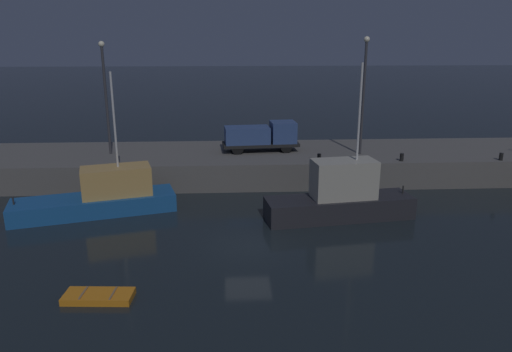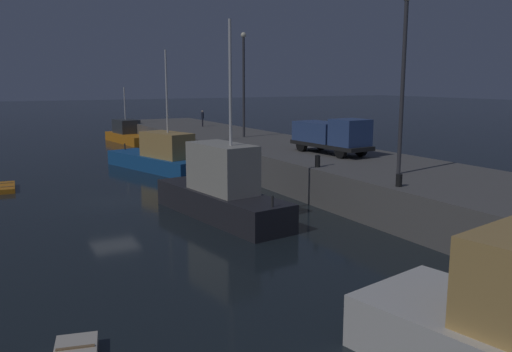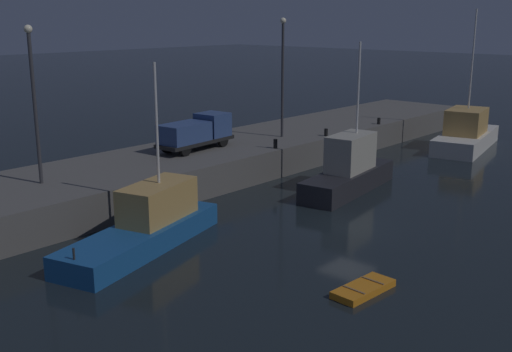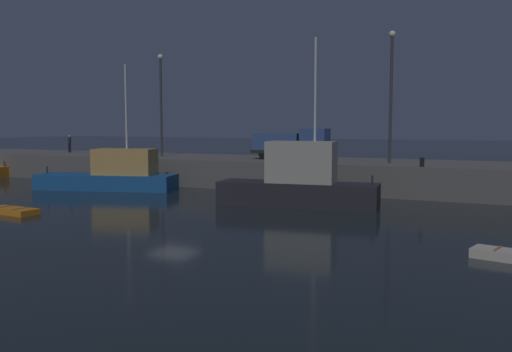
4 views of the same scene
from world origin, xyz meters
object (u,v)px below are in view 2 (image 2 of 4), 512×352
at_px(fishing_boat_white, 221,191).
at_px(utility_truck, 331,135).
at_px(rowboat_white_mid, 4,188).
at_px(lamp_post_west, 244,77).
at_px(bollard_east, 318,161).
at_px(fishing_trawler_red, 160,156).
at_px(dockworker, 203,117).
at_px(fishing_boat_orange, 129,134).
at_px(lamp_post_east, 403,71).
at_px(bollard_central, 399,180).

relative_size(fishing_boat_white, utility_truck, 1.53).
bearing_deg(utility_truck, rowboat_white_mid, -113.66).
xyz_separation_m(lamp_post_west, bollard_east, (15.70, -3.53, -4.58)).
distance_m(fishing_trawler_red, rowboat_white_mid, 11.09).
distance_m(utility_truck, bollard_east, 5.52).
bearing_deg(dockworker, utility_truck, -1.84).
bearing_deg(utility_truck, fishing_boat_orange, -170.39).
height_order(lamp_post_east, dockworker, lamp_post_east).
distance_m(fishing_boat_white, rowboat_white_mid, 15.38).
relative_size(dockworker, bollard_central, 2.90).
bearing_deg(bollard_east, rowboat_white_mid, -129.09).
relative_size(fishing_trawler_red, rowboat_white_mid, 3.45).
xyz_separation_m(fishing_trawler_red, bollard_central, (20.67, 4.22, 1.23)).
height_order(fishing_boat_white, utility_truck, fishing_boat_white).
bearing_deg(lamp_post_west, bollard_central, -8.93).
bearing_deg(fishing_trawler_red, lamp_post_west, 98.57).
xyz_separation_m(fishing_boat_white, lamp_post_east, (3.33, 8.32, 5.74)).
xyz_separation_m(fishing_boat_orange, lamp_post_east, (37.40, 3.69, 6.24)).
distance_m(fishing_boat_white, bollard_east, 5.99).
bearing_deg(fishing_trawler_red, bollard_central, 11.54).
bearing_deg(fishing_boat_orange, bollard_central, 1.97).
relative_size(fishing_trawler_red, bollard_east, 15.96).
bearing_deg(fishing_boat_orange, rowboat_white_mid, -32.18).
height_order(lamp_post_west, bollard_east, lamp_post_west).
bearing_deg(lamp_post_east, fishing_boat_orange, -174.37).
xyz_separation_m(rowboat_white_mid, bollard_central, (18.22, 15.00, 2.15)).
height_order(fishing_boat_orange, utility_truck, fishing_boat_orange).
distance_m(fishing_trawler_red, lamp_post_west, 9.70).
bearing_deg(dockworker, rowboat_white_mid, -52.63).
height_order(fishing_trawler_red, rowboat_white_mid, fishing_trawler_red).
bearing_deg(bollard_central, fishing_trawler_red, -168.46).
distance_m(lamp_post_east, utility_truck, 8.59).
relative_size(fishing_trawler_red, lamp_post_west, 1.22).
bearing_deg(rowboat_white_mid, utility_truck, 66.34).
relative_size(fishing_boat_orange, bollard_east, 13.62).
distance_m(fishing_boat_white, lamp_post_east, 10.64).
bearing_deg(bollard_central, utility_truck, 159.86).
distance_m(rowboat_white_mid, dockworker, 24.60).
height_order(dockworker, bollard_central, dockworker).
bearing_deg(bollard_central, fishing_boat_orange, -178.03).
xyz_separation_m(fishing_boat_white, lamp_post_west, (-16.01, 9.44, 5.57)).
bearing_deg(bollard_east, lamp_post_east, 33.58).
distance_m(fishing_trawler_red, utility_truck, 13.42).
xyz_separation_m(lamp_post_east, bollard_east, (-3.64, -2.41, -4.76)).
relative_size(bollard_central, bollard_east, 0.87).
height_order(fishing_boat_white, lamp_post_east, lamp_post_east).
xyz_separation_m(rowboat_white_mid, utility_truck, (8.19, 18.68, 3.10)).
relative_size(fishing_trawler_red, lamp_post_east, 1.17).
xyz_separation_m(fishing_boat_white, rowboat_white_mid, (-12.41, -9.00, -1.21)).
relative_size(fishing_boat_white, fishing_boat_orange, 1.07).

